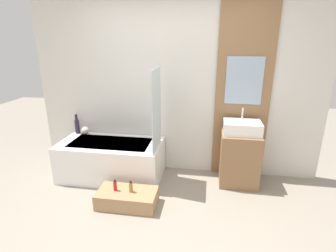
% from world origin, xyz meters
% --- Properties ---
extents(ground_plane, '(12.00, 12.00, 0.00)m').
position_xyz_m(ground_plane, '(0.00, 0.00, 0.00)').
color(ground_plane, gray).
extents(wall_tiled_back, '(4.20, 0.06, 2.60)m').
position_xyz_m(wall_tiled_back, '(0.00, 1.58, 1.30)').
color(wall_tiled_back, silver).
rests_on(wall_tiled_back, ground_plane).
extents(wall_wood_accent, '(0.75, 0.04, 2.60)m').
position_xyz_m(wall_wood_accent, '(0.95, 1.53, 1.31)').
color(wall_wood_accent, '#8E6642').
rests_on(wall_wood_accent, ground_plane).
extents(bathtub, '(1.47, 0.75, 0.54)m').
position_xyz_m(bathtub, '(-0.88, 1.15, 0.27)').
color(bathtub, white).
rests_on(bathtub, ground_plane).
extents(glass_shower_screen, '(0.01, 0.54, 1.08)m').
position_xyz_m(glass_shower_screen, '(-0.18, 1.06, 1.08)').
color(glass_shower_screen, silver).
rests_on(glass_shower_screen, bathtub).
extents(wooden_step_bench, '(0.73, 0.38, 0.19)m').
position_xyz_m(wooden_step_bench, '(-0.44, 0.49, 0.10)').
color(wooden_step_bench, '#A87F56').
rests_on(wooden_step_bench, ground_plane).
extents(vanity_cabinet, '(0.52, 0.48, 0.75)m').
position_xyz_m(vanity_cabinet, '(0.95, 1.27, 0.37)').
color(vanity_cabinet, '#8E6642').
rests_on(vanity_cabinet, ground_plane).
extents(sink, '(0.49, 0.36, 0.33)m').
position_xyz_m(sink, '(0.95, 1.27, 0.83)').
color(sink, white).
rests_on(sink, vanity_cabinet).
extents(vase_tall_dark, '(0.07, 0.07, 0.31)m').
position_xyz_m(vase_tall_dark, '(-1.53, 1.45, 0.67)').
color(vase_tall_dark, '#2D1E33').
rests_on(vase_tall_dark, bathtub).
extents(vase_round_light, '(0.12, 0.12, 0.12)m').
position_xyz_m(vase_round_light, '(-1.39, 1.42, 0.60)').
color(vase_round_light, silver).
rests_on(vase_round_light, bathtub).
extents(bottle_soap_primary, '(0.04, 0.04, 0.15)m').
position_xyz_m(bottle_soap_primary, '(-0.59, 0.49, 0.26)').
color(bottle_soap_primary, red).
rests_on(bottle_soap_primary, wooden_step_bench).
extents(bottle_soap_secondary, '(0.05, 0.05, 0.15)m').
position_xyz_m(bottle_soap_secondary, '(-0.39, 0.49, 0.26)').
color(bottle_soap_secondary, '#B2752D').
rests_on(bottle_soap_secondary, wooden_step_bench).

